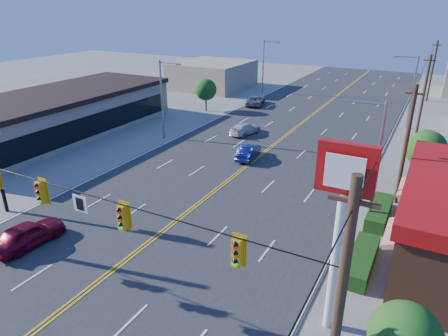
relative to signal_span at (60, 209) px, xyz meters
The scene contains 19 objects.
ground 4.89m from the signal_span, ahead, with size 160.00×160.00×0.00m, color gray.
road 20.58m from the signal_span, 89.66° to the left, with size 20.00×120.00×0.06m, color #2D2D30.
signal_span is the anchor object (origin of this frame).
kfc_pylon 11.87m from the signal_span, 19.78° to the left, with size 2.20×0.36×8.50m.
strip_mall 28.46m from the signal_span, 140.56° to the left, with size 10.40×26.40×4.40m.
streetlight_se 17.76m from the signal_span, 52.06° to the left, with size 2.55×0.25×8.00m.
streetlight_ne 39.54m from the signal_span, 73.98° to the left, with size 2.55×0.25×8.00m.
streetlight_sw 24.46m from the signal_span, 115.88° to the left, with size 2.55×0.25×8.00m.
streetlight_nw 49.17m from the signal_span, 102.54° to the left, with size 2.55×0.25×8.00m.
utility_pole_near 21.82m from the signal_span, 55.61° to the left, with size 0.28×0.28×8.40m, color #47301E.
utility_pole_mid 38.06m from the signal_span, 71.11° to the left, with size 0.28×0.28×8.40m, color #47301E.
utility_pole_far 55.39m from the signal_span, 77.15° to the left, with size 0.28×0.28×8.40m, color #47301E.
tree_kfc_rear 25.95m from the signal_span, 58.24° to the left, with size 2.94×2.94×4.41m.
tree_west 36.42m from the signal_span, 110.75° to the left, with size 2.80×2.80×4.20m.
bld_west_far 52.03m from the signal_span, 112.50° to the left, with size 11.00×12.00×4.20m, color tan.
car_magenta 7.48m from the signal_span, 161.21° to the left, with size 1.70×4.22×1.44m, color maroon.
car_blue 21.22m from the signal_span, 91.60° to the left, with size 1.35×3.87×1.27m, color navy.
car_white 27.86m from the signal_span, 98.31° to the left, with size 1.67×4.12×1.19m, color silver.
car_silver 41.01m from the signal_span, 101.96° to the left, with size 2.20×4.76×1.32m, color gray.
Camera 1 is at (13.46, -10.13, 13.18)m, focal length 32.00 mm.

